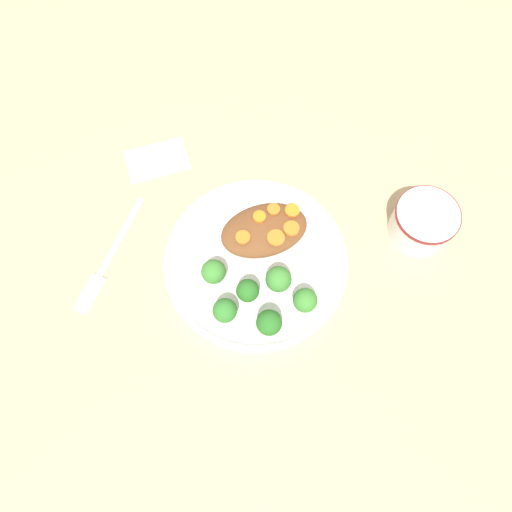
{
  "coord_description": "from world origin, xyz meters",
  "views": [
    {
      "loc": [
        -0.08,
        -0.26,
        0.71
      ],
      "look_at": [
        0.0,
        0.0,
        0.03
      ],
      "focal_mm": 35.0,
      "sensor_mm": 36.0,
      "label": 1
    }
  ],
  "objects_px": {
    "dip_bowl": "(424,221)",
    "fork": "(106,264)",
    "plate": "(256,261)",
    "napkin": "(157,160)"
  },
  "relations": [
    {
      "from": "dip_bowl",
      "to": "fork",
      "type": "xyz_separation_m",
      "value": [
        -0.48,
        0.08,
        -0.03
      ]
    },
    {
      "from": "plate",
      "to": "napkin",
      "type": "height_order",
      "value": "plate"
    },
    {
      "from": "plate",
      "to": "dip_bowl",
      "type": "height_order",
      "value": "dip_bowl"
    },
    {
      "from": "fork",
      "to": "napkin",
      "type": "relative_size",
      "value": 1.66
    },
    {
      "from": "plate",
      "to": "napkin",
      "type": "bearing_deg",
      "value": 114.72
    },
    {
      "from": "napkin",
      "to": "dip_bowl",
      "type": "bearing_deg",
      "value": -33.98
    },
    {
      "from": "dip_bowl",
      "to": "fork",
      "type": "relative_size",
      "value": 0.57
    },
    {
      "from": "plate",
      "to": "napkin",
      "type": "relative_size",
      "value": 2.69
    },
    {
      "from": "plate",
      "to": "fork",
      "type": "relative_size",
      "value": 1.63
    },
    {
      "from": "dip_bowl",
      "to": "napkin",
      "type": "distance_m",
      "value": 0.44
    }
  ]
}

